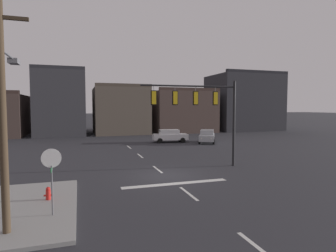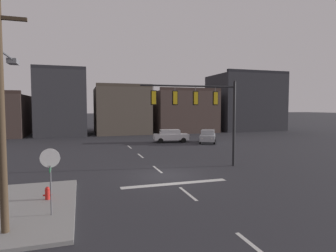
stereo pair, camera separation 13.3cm
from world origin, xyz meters
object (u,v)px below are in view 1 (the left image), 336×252
(signal_mast_near_side, at_px, (203,105))
(stop_sign, at_px, (51,166))
(utility_pole, at_px, (3,95))
(fire_hydrant, at_px, (48,196))
(car_lot_nearside, at_px, (207,136))
(car_lot_middle, at_px, (170,135))

(signal_mast_near_side, height_order, stop_sign, signal_mast_near_side)
(utility_pole, bearing_deg, signal_mast_near_side, 36.10)
(signal_mast_near_side, xyz_separation_m, stop_sign, (-9.75, -7.05, -2.46))
(stop_sign, xyz_separation_m, fire_hydrant, (-0.36, 2.11, -1.82))
(signal_mast_near_side, height_order, car_lot_nearside, signal_mast_near_side)
(stop_sign, xyz_separation_m, car_lot_middle, (12.20, 22.35, -1.29))
(car_lot_middle, xyz_separation_m, utility_pole, (-13.58, -23.42, 4.00))
(car_lot_middle, distance_m, fire_hydrant, 23.82)
(stop_sign, xyz_separation_m, utility_pole, (-1.38, -1.06, 2.71))
(car_lot_middle, relative_size, utility_pole, 0.53)
(signal_mast_near_side, relative_size, car_lot_nearside, 1.52)
(signal_mast_near_side, relative_size, fire_hydrant, 9.62)
(signal_mast_near_side, xyz_separation_m, car_lot_nearside, (6.77, 13.40, -3.75))
(fire_hydrant, bearing_deg, car_lot_nearside, 47.38)
(signal_mast_near_side, bearing_deg, car_lot_nearside, 63.22)
(signal_mast_near_side, relative_size, utility_pole, 0.82)
(signal_mast_near_side, bearing_deg, utility_pole, -143.90)
(car_lot_middle, relative_size, fire_hydrant, 6.17)
(car_lot_middle, height_order, fire_hydrant, car_lot_middle)
(stop_sign, distance_m, fire_hydrant, 2.81)
(car_lot_nearside, height_order, utility_pole, utility_pole)
(signal_mast_near_side, height_order, fire_hydrant, signal_mast_near_side)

